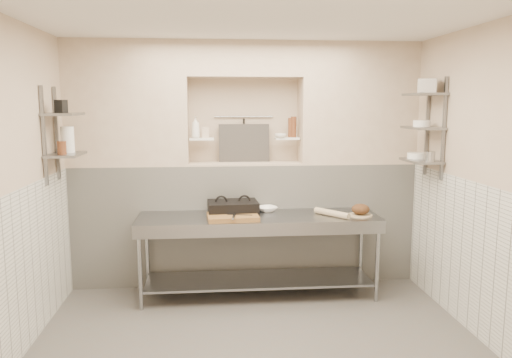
{
  "coord_description": "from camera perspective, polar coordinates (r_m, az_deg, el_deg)",
  "views": [
    {
      "loc": [
        -0.39,
        -4.06,
        2.1
      ],
      "look_at": [
        0.06,
        0.9,
        1.35
      ],
      "focal_mm": 35.0,
      "sensor_mm": 36.0,
      "label": 1
    }
  ],
  "objects": [
    {
      "name": "ceiling",
      "position": [
        4.14,
        0.39,
        19.0
      ],
      "size": [
        4.0,
        3.9,
        0.1
      ],
      "primitive_type": "cube",
      "color": "silver",
      "rests_on": "ground"
    },
    {
      "name": "cutting_board",
      "position": [
        5.27,
        -2.67,
        -4.34
      ],
      "size": [
        0.55,
        0.4,
        0.05
      ],
      "primitive_type": "cube",
      "rotation": [
        0.0,
        0.0,
        0.06
      ],
      "color": "brown",
      "rests_on": "prep_table"
    },
    {
      "name": "bread_loaf",
      "position": [
        5.52,
        11.86,
        -3.4
      ],
      "size": [
        0.19,
        0.19,
        0.12
      ],
      "primitive_type": "ellipsoid",
      "color": "#4C2D19",
      "rests_on": "bread_board"
    },
    {
      "name": "box_left_upper",
      "position": [
        5.24,
        -21.39,
        7.73
      ],
      "size": [
        0.12,
        0.12,
        0.13
      ],
      "primitive_type": "cube",
      "rotation": [
        0.0,
        0.0,
        -0.35
      ],
      "color": "black",
      "rests_on": "wall_shelf_left_upper"
    },
    {
      "name": "condiment_a",
      "position": [
        5.89,
        4.32,
        5.95
      ],
      "size": [
        0.07,
        0.07,
        0.24
      ],
      "primitive_type": "cylinder",
      "color": "#582E19",
      "rests_on": "alcove_shelf_right"
    },
    {
      "name": "alcove_sill",
      "position": [
        5.86,
        -1.29,
        1.81
      ],
      "size": [
        1.3,
        0.4,
        0.02
      ],
      "primitive_type": "cube",
      "color": "#C1AD93",
      "rests_on": "backwall_lower"
    },
    {
      "name": "canister_right",
      "position": [
        5.41,
        19.24,
        2.43
      ],
      "size": [
        0.11,
        0.11,
        0.11
      ],
      "primitive_type": "cylinder",
      "color": "gray",
      "rests_on": "wall_shelf_right_lower"
    },
    {
      "name": "condiment_b",
      "position": [
        5.89,
        3.96,
        5.88
      ],
      "size": [
        0.06,
        0.06,
        0.23
      ],
      "primitive_type": "cylinder",
      "color": "#582E19",
      "rests_on": "alcove_shelf_right"
    },
    {
      "name": "shelf_rail_left_b",
      "position": [
        5.16,
        -23.08,
        4.56
      ],
      "size": [
        0.03,
        0.03,
        0.95
      ],
      "primitive_type": "cube",
      "color": "slate",
      "rests_on": "wall_left"
    },
    {
      "name": "tongs",
      "position": [
        5.16,
        -2.53,
        -4.23
      ],
      "size": [
        0.06,
        0.28,
        0.03
      ],
      "primitive_type": "cylinder",
      "rotation": [
        1.57,
        0.0,
        -0.13
      ],
      "color": "gray",
      "rests_on": "cutting_board"
    },
    {
      "name": "bowl_right_mid",
      "position": [
        5.61,
        18.41,
        6.05
      ],
      "size": [
        0.18,
        0.18,
        0.07
      ],
      "primitive_type": "cylinder",
      "color": "white",
      "rests_on": "wall_shelf_right_mid"
    },
    {
      "name": "wainscot_left",
      "position": [
        4.58,
        -25.72,
        -10.11
      ],
      "size": [
        0.02,
        3.9,
        1.4
      ],
      "primitive_type": "cube",
      "color": "silver",
      "rests_on": "floor"
    },
    {
      "name": "utensil_rail",
      "position": [
        5.99,
        -1.42,
        7.13
      ],
      "size": [
        0.7,
        0.02,
        0.02
      ],
      "primitive_type": "cylinder",
      "rotation": [
        0.0,
        1.57,
        0.0
      ],
      "color": "gray",
      "rests_on": "wall_back"
    },
    {
      "name": "bowl_right",
      "position": [
        5.71,
        17.9,
        2.56
      ],
      "size": [
        0.21,
        0.21,
        0.06
      ],
      "primitive_type": "cylinder",
      "color": "white",
      "rests_on": "wall_shelf_right_lower"
    },
    {
      "name": "wall_back",
      "position": [
        6.11,
        -1.45,
        1.99
      ],
      "size": [
        4.0,
        0.1,
        2.8
      ],
      "primitive_type": "cube",
      "color": "#C1AD93",
      "rests_on": "ground"
    },
    {
      "name": "wall_right",
      "position": [
        4.79,
        25.6,
        -0.69
      ],
      "size": [
        0.1,
        3.9,
        2.8
      ],
      "primitive_type": "cube",
      "color": "#C1AD93",
      "rests_on": "ground"
    },
    {
      "name": "rolling_pin",
      "position": [
        5.45,
        8.66,
        -3.88
      ],
      "size": [
        0.33,
        0.39,
        0.07
      ],
      "primitive_type": "cylinder",
      "rotation": [
        1.57,
        0.0,
        0.67
      ],
      "color": "tan",
      "rests_on": "prep_table"
    },
    {
      "name": "prep_table",
      "position": [
        5.46,
        0.31,
        -6.91
      ],
      "size": [
        2.6,
        0.7,
        0.9
      ],
      "color": "gray",
      "rests_on": "floor"
    },
    {
      "name": "backwall_pillar_left",
      "position": [
        5.88,
        -14.45,
        8.3
      ],
      "size": [
        1.35,
        0.4,
        1.4
      ],
      "primitive_type": "cube",
      "color": "#C1AD93",
      "rests_on": "backwall_lower"
    },
    {
      "name": "jar_alcove",
      "position": [
        5.84,
        -5.79,
        5.32
      ],
      "size": [
        0.08,
        0.08,
        0.12
      ],
      "primitive_type": "cube",
      "color": "#C1AD93",
      "rests_on": "alcove_shelf_left"
    },
    {
      "name": "bread_board",
      "position": [
        5.53,
        11.84,
        -4.06
      ],
      "size": [
        0.26,
        0.26,
        0.01
      ],
      "primitive_type": "cylinder",
      "color": "tan",
      "rests_on": "prep_table"
    },
    {
      "name": "basket_right",
      "position": [
        5.52,
        18.98,
        10.02
      ],
      "size": [
        0.26,
        0.28,
        0.14
      ],
      "primitive_type": "cube",
      "rotation": [
        0.0,
        0.0,
        -0.44
      ],
      "color": "gray",
      "rests_on": "wall_shelf_right_upper"
    },
    {
      "name": "wall_shelf_left_upper",
      "position": [
        5.31,
        -21.15,
        6.92
      ],
      "size": [
        0.3,
        0.5,
        0.03
      ],
      "primitive_type": "cube",
      "color": "slate",
      "rests_on": "wall_left"
    },
    {
      "name": "wall_left",
      "position": [
        4.44,
        -27.03,
        -1.45
      ],
      "size": [
        0.1,
        3.9,
        2.8
      ],
      "primitive_type": "cube",
      "color": "#C1AD93",
      "rests_on": "ground"
    },
    {
      "name": "wall_shelf_right_lower",
      "position": [
        5.6,
        18.36,
        1.99
      ],
      "size": [
        0.3,
        0.5,
        0.02
      ],
      "primitive_type": "cube",
      "color": "slate",
      "rests_on": "wall_right"
    },
    {
      "name": "shelf_rail_right_b",
      "position": [
        5.45,
        20.67,
        5.4
      ],
      "size": [
        0.03,
        0.03,
        1.05
      ],
      "primitive_type": "cube",
      "color": "slate",
      "rests_on": "wall_right"
    },
    {
      "name": "bottle_soap",
      "position": [
        5.77,
        -6.93,
        5.89
      ],
      "size": [
        0.13,
        0.13,
        0.25
      ],
      "primitive_type": "imported",
      "rotation": [
        0.0,
        0.0,
        0.41
      ],
      "color": "white",
      "rests_on": "alcove_shelf_left"
    },
    {
      "name": "jar_left",
      "position": [
        5.21,
        -21.31,
        3.34
      ],
      "size": [
        0.09,
        0.09,
        0.13
      ],
      "primitive_type": "cylinder",
      "color": "#582E19",
      "rests_on": "wall_shelf_left_lower"
    },
    {
      "name": "wall_shelf_right_mid",
      "position": [
        5.58,
        18.53,
        5.56
      ],
      "size": [
        0.3,
        0.5,
        0.02
      ],
      "primitive_type": "cube",
      "color": "slate",
      "rests_on": "wall_right"
    },
    {
      "name": "condiment_c",
      "position": [
        5.92,
        4.34,
        5.42
      ],
      "size": [
        0.08,
        0.08,
        0.13
      ],
      "primitive_type": "cylinder",
      "color": "white",
      "rests_on": "alcove_shelf_right"
    },
    {
      "name": "mixing_bowl",
      "position": [
        5.64,
        1.26,
        -3.44
      ],
      "size": [
        0.29,
        0.29,
        0.05
      ],
      "primitive_type": "imported",
      "rotation": [
        0.0,
        0.0,
        0.39
      ],
      "color": "white",
      "rests_on": "prep_table"
    },
    {
      "name": "jug_left",
      "position": [
        5.41,
        -20.73,
        4.24
      ],
      "size": [
        0.13,
        0.13,
        0.26
      ],
      "primitive_type": "cylinder",
      "color": "white",
      "rests_on": "wall_shelf_left_lower"
    },
    {
      "name": "shelf_rail_left_a",
      "position": [
        5.54,
        -21.82,
        4.86
      ],
      "size": [
        0.03,
        0.03,
        0.95
      ],
      "primitive_type": "cube",
      "color": "slate",
      "rests_on": "wall_left"
    },
    {
      "name": "backwall_pillar_right",
      "position": [
        6.05,
        11.44,
        8.4
      ],
      "size": [
        1.35,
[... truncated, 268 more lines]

